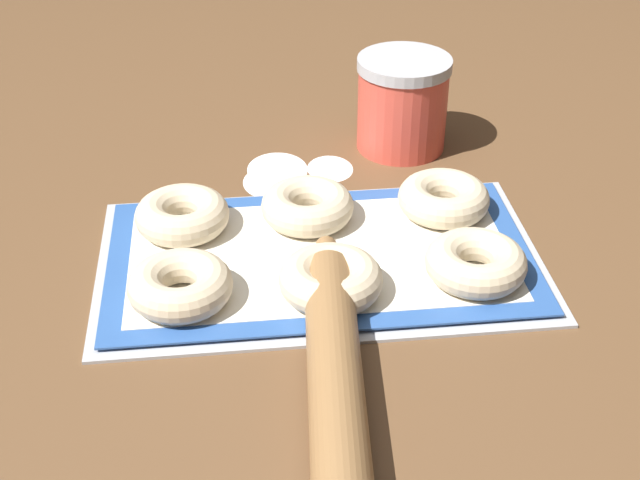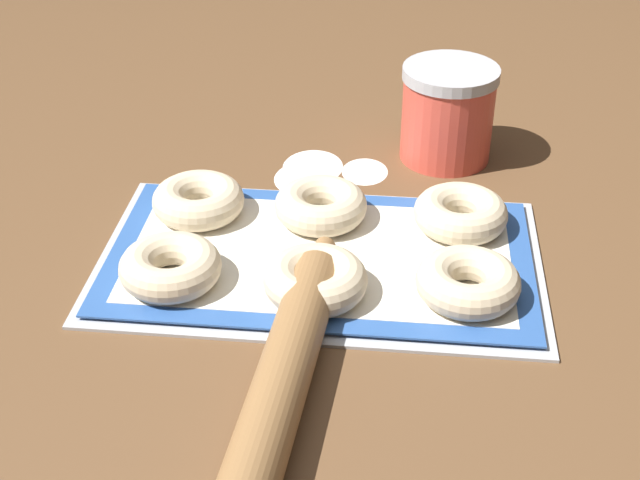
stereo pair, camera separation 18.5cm
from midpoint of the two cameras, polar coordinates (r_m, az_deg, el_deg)
ground_plane at (r=1.06m, az=4.14°, el=-1.31°), size 2.80×2.80×0.00m
baking_tray at (r=1.05m, az=5.06°, el=-1.54°), size 0.52×0.31×0.01m
baking_mat at (r=1.04m, az=5.07°, el=-1.30°), size 0.50×0.28×0.00m
bagel_front_left at (r=0.98m, az=-4.34°, el=-2.06°), size 0.11×0.11×0.04m
bagel_front_center at (r=0.97m, az=5.18°, el=-2.89°), size 0.11×0.11×0.04m
bagel_front_right at (r=0.99m, az=14.79°, el=-2.95°), size 0.11×0.11×0.04m
bagel_back_left at (r=1.10m, az=-3.10°, el=2.29°), size 0.11×0.11×0.04m
bagel_back_center at (r=1.09m, az=4.88°, el=1.95°), size 0.11×0.11×0.04m
bagel_back_right at (r=1.11m, az=13.77°, el=1.40°), size 0.11×0.11×0.04m
flour_canister at (r=1.26m, az=12.40°, el=7.74°), size 0.13×0.13×0.13m
rolling_pin at (r=0.85m, az=3.91°, el=-9.10°), size 0.08×0.45×0.05m
flour_patch_near at (r=1.21m, az=3.25°, el=3.78°), size 0.08×0.09×0.00m
flour_patch_far at (r=1.24m, az=3.81°, el=4.53°), size 0.08×0.10×0.00m
flour_patch_side at (r=1.24m, az=7.19°, el=4.19°), size 0.06×0.08×0.00m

